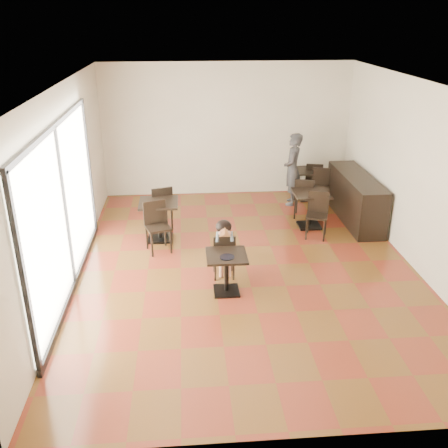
{
  "coord_description": "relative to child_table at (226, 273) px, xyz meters",
  "views": [
    {
      "loc": [
        -1.04,
        -7.97,
        4.24
      ],
      "look_at": [
        -0.42,
        -0.39,
        1.0
      ],
      "focal_mm": 40.0,
      "sensor_mm": 36.0,
      "label": 1
    }
  ],
  "objects": [
    {
      "name": "service_counter",
      "position": [
        3.07,
        2.89,
        0.16
      ],
      "size": [
        0.6,
        2.4,
        1.0
      ],
      "primitive_type": "cube",
      "color": "black",
      "rests_on": "floor"
    },
    {
      "name": "child_table",
      "position": [
        0.0,
        0.0,
        0.0
      ],
      "size": [
        0.65,
        0.65,
        0.68
      ],
      "primitive_type": null,
      "color": "black",
      "rests_on": "floor"
    },
    {
      "name": "chair_left_a",
      "position": [
        -1.16,
        2.72,
        0.14
      ],
      "size": [
        0.55,
        0.55,
        0.96
      ],
      "primitive_type": null,
      "rotation": [
        0.0,
        0.0,
        3.46
      ],
      "color": "black",
      "rests_on": "floor"
    },
    {
      "name": "child_chair",
      "position": [
        0.0,
        0.55,
        0.07
      ],
      "size": [
        0.37,
        0.37,
        0.82
      ],
      "primitive_type": null,
      "rotation": [
        0.0,
        0.0,
        3.14
      ],
      "color": "black",
      "rests_on": "floor"
    },
    {
      "name": "chair_left_b",
      "position": [
        -1.16,
        1.62,
        0.14
      ],
      "size": [
        0.55,
        0.55,
        0.96
      ],
      "primitive_type": null,
      "rotation": [
        0.0,
        0.0,
        0.32
      ],
      "color": "black",
      "rests_on": "floor"
    },
    {
      "name": "wall_right",
      "position": [
        3.42,
        0.89,
        1.26
      ],
      "size": [
        0.01,
        8.0,
        3.2
      ],
      "primitive_type": "cube",
      "color": "silver",
      "rests_on": "floor"
    },
    {
      "name": "chair_mid_a",
      "position": [
        2.0,
        3.12,
        0.12
      ],
      "size": [
        0.53,
        0.53,
        0.92
      ],
      "primitive_type": null,
      "rotation": [
        0.0,
        0.0,
        2.81
      ],
      "color": "black",
      "rests_on": "floor"
    },
    {
      "name": "cafe_table_back",
      "position": [
        2.37,
        4.27,
        0.03
      ],
      "size": [
        0.85,
        0.85,
        0.74
      ],
      "primitive_type": null,
      "rotation": [
        0.0,
        0.0,
        -0.25
      ],
      "color": "black",
      "rests_on": "floor"
    },
    {
      "name": "chair_mid_b",
      "position": [
        2.0,
        2.02,
        0.12
      ],
      "size": [
        0.53,
        0.53,
        0.92
      ],
      "primitive_type": null,
      "rotation": [
        0.0,
        0.0,
        -0.33
      ],
      "color": "black",
      "rests_on": "floor"
    },
    {
      "name": "adult_patron",
      "position": [
        1.89,
        3.97,
        0.51
      ],
      "size": [
        0.55,
        0.7,
        1.7
      ],
      "primitive_type": "imported",
      "rotation": [
        0.0,
        0.0,
        -1.82
      ],
      "color": "#3C3D41",
      "rests_on": "floor"
    },
    {
      "name": "child",
      "position": [
        0.0,
        0.55,
        0.18
      ],
      "size": [
        0.37,
        0.52,
        1.03
      ],
      "primitive_type": null,
      "color": "slate",
      "rests_on": "child_chair"
    },
    {
      "name": "wall_left",
      "position": [
        -2.58,
        0.89,
        1.26
      ],
      "size": [
        0.01,
        8.0,
        3.2
      ],
      "primitive_type": "cube",
      "color": "silver",
      "rests_on": "floor"
    },
    {
      "name": "cafe_table_left",
      "position": [
        -1.16,
        2.17,
        0.06
      ],
      "size": [
        0.96,
        0.96,
        0.8
      ],
      "primitive_type": null,
      "rotation": [
        0.0,
        0.0,
        0.32
      ],
      "color": "black",
      "rests_on": "floor"
    },
    {
      "name": "cafe_table_mid",
      "position": [
        2.0,
        2.57,
        0.04
      ],
      "size": [
        0.92,
        0.92,
        0.77
      ],
      "primitive_type": null,
      "rotation": [
        0.0,
        0.0,
        -0.33
      ],
      "color": "black",
      "rests_on": "floor"
    },
    {
      "name": "plate",
      "position": [
        0.0,
        -0.1,
        0.35
      ],
      "size": [
        0.23,
        0.23,
        0.01
      ],
      "primitive_type": "cylinder",
      "color": "black",
      "rests_on": "child_table"
    },
    {
      "name": "chair_back_a",
      "position": [
        2.52,
        4.39,
        0.1
      ],
      "size": [
        0.49,
        0.49,
        0.89
      ],
      "primitive_type": null,
      "rotation": [
        0.0,
        0.0,
        2.89
      ],
      "color": "black",
      "rests_on": "floor"
    },
    {
      "name": "chair_back_b",
      "position": [
        2.52,
        3.72,
        0.1
      ],
      "size": [
        0.49,
        0.49,
        0.89
      ],
      "primitive_type": null,
      "rotation": [
        0.0,
        0.0,
        -0.25
      ],
      "color": "black",
      "rests_on": "floor"
    },
    {
      "name": "wall_back",
      "position": [
        0.42,
        4.89,
        1.26
      ],
      "size": [
        6.0,
        0.01,
        3.2
      ],
      "primitive_type": "cube",
      "color": "silver",
      "rests_on": "floor"
    },
    {
      "name": "floor",
      "position": [
        0.42,
        0.89,
        -0.34
      ],
      "size": [
        6.0,
        8.0,
        0.01
      ],
      "primitive_type": "cube",
      "color": "maroon",
      "rests_on": "ground"
    },
    {
      "name": "storefront_window",
      "position": [
        -2.55,
        0.39,
        1.06
      ],
      "size": [
        0.04,
        4.5,
        2.6
      ],
      "primitive_type": "cube",
      "color": "white",
      "rests_on": "floor"
    },
    {
      "name": "pizza_slice",
      "position": [
        0.0,
        0.36,
        0.55
      ],
      "size": [
        0.24,
        0.18,
        0.06
      ],
      "primitive_type": null,
      "color": "tan",
      "rests_on": "child"
    },
    {
      "name": "ceiling",
      "position": [
        0.42,
        0.89,
        2.86
      ],
      "size": [
        6.0,
        8.0,
        0.01
      ],
      "primitive_type": "cube",
      "color": "silver",
      "rests_on": "floor"
    },
    {
      "name": "wall_front",
      "position": [
        0.42,
        -3.11,
        1.26
      ],
      "size": [
        6.0,
        0.01,
        3.2
      ],
      "primitive_type": "cube",
      "color": "silver",
      "rests_on": "floor"
    }
  ]
}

